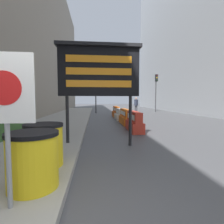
# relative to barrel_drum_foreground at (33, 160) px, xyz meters

# --- Properties ---
(barrel_drum_foreground) EXTENTS (0.78, 0.78, 0.86)m
(barrel_drum_foreground) POSITION_rel_barrel_drum_foreground_xyz_m (0.00, 0.00, 0.00)
(barrel_drum_foreground) COLOR yellow
(barrel_drum_foreground) RESTS_ON sidewalk_left
(barrel_drum_middle) EXTENTS (0.78, 0.78, 0.86)m
(barrel_drum_middle) POSITION_rel_barrel_drum_foreground_xyz_m (-0.09, 0.91, 0.00)
(barrel_drum_middle) COLOR yellow
(barrel_drum_middle) RESTS_ON sidewalk_left
(warning_sign) EXTENTS (0.68, 0.08, 1.91)m
(warning_sign) POSITION_rel_barrel_drum_foreground_xyz_m (-0.12, -0.51, 0.92)
(warning_sign) COLOR gray
(warning_sign) RESTS_ON sidewalk_left
(message_board) EXTENTS (2.62, 0.36, 3.20)m
(message_board) POSITION_rel_barrel_drum_foreground_xyz_m (1.09, 2.81, 1.80)
(message_board) COLOR black
(message_board) RESTS_ON ground_plane
(jersey_barrier_red_striped) EXTENTS (0.54, 1.80, 0.93)m
(jersey_barrier_red_striped) POSITION_rel_barrel_drum_foreground_xyz_m (2.80, 5.31, -0.16)
(jersey_barrier_red_striped) COLOR red
(jersey_barrier_red_striped) RESTS_ON ground_plane
(jersey_barrier_orange_near) EXTENTS (0.50, 2.17, 0.91)m
(jersey_barrier_orange_near) POSITION_rel_barrel_drum_foreground_xyz_m (2.80, 7.82, -0.17)
(jersey_barrier_orange_near) COLOR orange
(jersey_barrier_orange_near) RESTS_ON ground_plane
(jersey_barrier_white) EXTENTS (0.63, 1.68, 0.83)m
(jersey_barrier_white) POSITION_rel_barrel_drum_foreground_xyz_m (2.80, 10.14, -0.21)
(jersey_barrier_white) COLOR silver
(jersey_barrier_white) RESTS_ON ground_plane
(jersey_barrier_orange_far) EXTENTS (0.54, 2.19, 0.91)m
(jersey_barrier_orange_far) POSITION_rel_barrel_drum_foreground_xyz_m (2.80, 12.38, -0.17)
(jersey_barrier_orange_far) COLOR orange
(jersey_barrier_orange_far) RESTS_ON ground_plane
(traffic_cone_near) EXTENTS (0.41, 0.41, 0.73)m
(traffic_cone_near) POSITION_rel_barrel_drum_foreground_xyz_m (3.20, 10.86, -0.21)
(traffic_cone_near) COLOR black
(traffic_cone_near) RESTS_ON ground_plane
(traffic_cone_mid) EXTENTS (0.42, 0.42, 0.75)m
(traffic_cone_mid) POSITION_rel_barrel_drum_foreground_xyz_m (2.90, 7.83, -0.21)
(traffic_cone_mid) COLOR black
(traffic_cone_mid) RESTS_ON ground_plane
(traffic_light_near_curb) EXTENTS (0.28, 0.45, 3.41)m
(traffic_light_near_curb) POSITION_rel_barrel_drum_foreground_xyz_m (1.08, 16.51, 1.92)
(traffic_light_near_curb) COLOR #2D2D30
(traffic_light_near_curb) RESTS_ON ground_plane
(traffic_light_far_side) EXTENTS (0.28, 0.45, 4.54)m
(traffic_light_far_side) POSITION_rel_barrel_drum_foreground_xyz_m (8.41, 18.03, 2.69)
(traffic_light_far_side) COLOR #2D2D30
(traffic_light_far_side) RESTS_ON ground_plane
(pedestrian_worker) EXTENTS (0.49, 0.53, 1.74)m
(pedestrian_worker) POSITION_rel_barrel_drum_foreground_xyz_m (5.49, 16.18, 0.46)
(pedestrian_worker) COLOR #333338
(pedestrian_worker) RESTS_ON ground_plane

